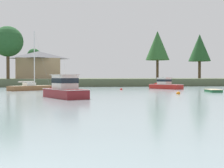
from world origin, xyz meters
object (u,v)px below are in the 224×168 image
object	(u,v)px
dinghy_grey	(68,92)
mooring_buoy_red	(121,89)
mooring_buoy_orange	(178,93)
cruiser_maroon	(62,92)
dinghy_green	(213,91)
cruiser_red	(163,86)
sailboat_wood	(31,89)

from	to	relation	value
dinghy_grey	mooring_buoy_red	distance (m)	12.46
mooring_buoy_red	mooring_buoy_orange	size ratio (longest dim) A/B	0.88
dinghy_grey	mooring_buoy_red	bearing A→B (deg)	46.94
cruiser_maroon	dinghy_green	xyz separation A→B (m)	(19.44, 8.22, -0.39)
cruiser_red	mooring_buoy_red	distance (m)	8.17
dinghy_green	mooring_buoy_red	xyz separation A→B (m)	(-9.89, 9.72, -0.06)
sailboat_wood	dinghy_grey	world-z (taller)	sailboat_wood
mooring_buoy_red	dinghy_green	bearing A→B (deg)	-44.49
mooring_buoy_orange	mooring_buoy_red	bearing A→B (deg)	104.23
dinghy_grey	mooring_buoy_orange	world-z (taller)	dinghy_grey
cruiser_maroon	cruiser_red	bearing A→B (deg)	50.72
sailboat_wood	mooring_buoy_orange	world-z (taller)	sailboat_wood
sailboat_wood	cruiser_maroon	distance (m)	18.69
cruiser_maroon	dinghy_green	world-z (taller)	cruiser_maroon
sailboat_wood	dinghy_grey	bearing A→B (deg)	-63.56
dinghy_grey	mooring_buoy_red	xyz separation A→B (m)	(8.50, 9.10, -0.08)
sailboat_wood	mooring_buoy_red	world-z (taller)	sailboat_wood
sailboat_wood	dinghy_green	world-z (taller)	sailboat_wood
sailboat_wood	dinghy_green	size ratio (longest dim) A/B	2.47
sailboat_wood	dinghy_green	bearing A→B (deg)	-23.61
dinghy_grey	dinghy_green	distance (m)	18.41
dinghy_grey	mooring_buoy_orange	bearing A→B (deg)	-21.61
dinghy_green	mooring_buoy_orange	distance (m)	7.61
cruiser_red	dinghy_grey	xyz separation A→B (m)	(-16.09, -12.12, -0.26)
sailboat_wood	dinghy_grey	size ratio (longest dim) A/B	2.58
cruiser_maroon	dinghy_grey	world-z (taller)	cruiser_maroon
dinghy_grey	mooring_buoy_red	size ratio (longest dim) A/B	8.00
mooring_buoy_red	cruiser_maroon	bearing A→B (deg)	-118.03
dinghy_grey	dinghy_green	bearing A→B (deg)	-1.92
dinghy_green	dinghy_grey	bearing A→B (deg)	178.08
cruiser_red	mooring_buoy_red	bearing A→B (deg)	-158.34
sailboat_wood	mooring_buoy_orange	bearing A→B (deg)	-40.41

